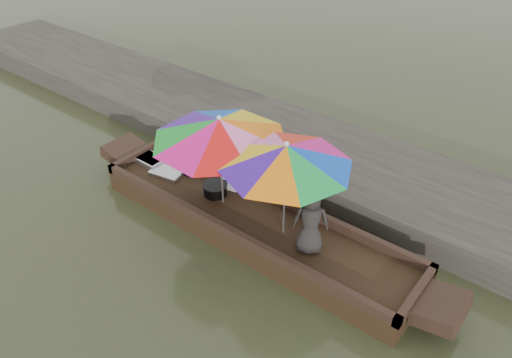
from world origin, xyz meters
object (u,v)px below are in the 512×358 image
Objects in this scene: cooking_pot at (192,165)px; charcoal_grill at (215,189)px; supply_bag at (231,180)px; umbrella_bow at (221,161)px; boat_hull at (252,225)px; vendor at (311,221)px; tray_crayfish at (150,159)px; umbrella_stern at (285,190)px; tray_scallop at (168,172)px.

cooking_pot is 0.82m from charcoal_grill.
supply_bag is 0.14× the size of umbrella_bow.
boat_hull is 13.43× the size of cooking_pot.
umbrella_bow is (-1.69, 0.08, 0.26)m from vendor.
boat_hull is 1.67m from cooking_pot.
supply_bag reaches higher than tray_crayfish.
boat_hull is at bearing -34.90° from vendor.
umbrella_stern is at bearing -39.63° from vendor.
boat_hull is 1.30m from vendor.
umbrella_stern is (0.59, 0.00, 0.95)m from boat_hull.
boat_hull is 19.36× the size of supply_bag.
umbrella_bow is at bearing 180.00° from boat_hull.
cooking_pot is (-1.61, 0.35, 0.28)m from boat_hull.
tray_scallop is at bearing -161.34° from supply_bag.
tray_scallop is at bearing -130.33° from cooking_pot.
umbrella_stern reaches higher than tray_crayfish.
charcoal_grill is (-0.83, 0.09, 0.27)m from boat_hull.
vendor is at bearing -14.57° from supply_bag.
umbrella_bow is (0.16, -0.40, 0.65)m from supply_bag.
vendor is (3.50, -0.17, 0.47)m from tray_crayfish.
umbrella_bow reaches higher than boat_hull.
umbrella_bow is (1.01, -0.35, 0.67)m from cooking_pot.
charcoal_grill is (0.77, -0.26, -0.02)m from cooking_pot.
tray_scallop is (0.52, -0.07, -0.01)m from tray_crayfish.
cooking_pot is at bearing 49.67° from tray_scallop.
tray_scallop is at bearing 179.52° from umbrella_stern.
tray_crayfish is 2.01× the size of supply_bag.
umbrella_bow reaches higher than cooking_pot.
charcoal_grill is 0.37× the size of vendor.
tray_scallop is 1.06m from charcoal_grill.
tray_crayfish is 1.00× the size of tray_scallop.
umbrella_bow is at bearing -68.09° from supply_bag.
cooking_pot is 0.85m from tray_crayfish.
umbrella_bow reaches higher than supply_bag.
vendor is (2.98, -0.10, 0.49)m from tray_scallop.
boat_hull is 1.12m from umbrella_stern.
umbrella_stern is (-0.50, 0.08, 0.26)m from vendor.
tray_scallop is 1.20m from supply_bag.
vendor reaches higher than supply_bag.
umbrella_stern is at bearing 0.00° from umbrella_bow.
boat_hull is at bearing -28.01° from supply_bag.
umbrella_bow reaches higher than tray_crayfish.
boat_hull is 0.88m from charcoal_grill.
boat_hull is at bearing -5.95° from charcoal_grill.
tray_scallop is at bearing 179.37° from boat_hull.
charcoal_grill is at bearing -103.63° from supply_bag.
cooking_pot is 0.44m from tray_scallop.
umbrella_stern is at bearing -0.48° from tray_scallop.
boat_hull is 9.64× the size of tray_scallop.
umbrella_bow reaches higher than tray_scallop.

